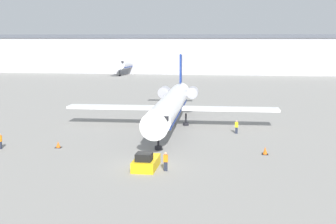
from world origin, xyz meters
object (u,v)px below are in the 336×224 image
at_px(pushback_tug, 146,162).
at_px(worker_on_apron, 0,141).
at_px(airplane_main, 171,103).
at_px(worker_by_wing, 237,127).
at_px(airplane_parked_far_left, 129,62).
at_px(worker_near_tug, 166,161).
at_px(traffic_cone_left, 58,145).
at_px(traffic_cone_right, 265,151).

distance_m(pushback_tug, worker_on_apron, 17.92).
height_order(airplane_main, worker_by_wing, airplane_main).
relative_size(pushback_tug, worker_by_wing, 2.44).
relative_size(airplane_main, worker_by_wing, 19.52).
bearing_deg(worker_by_wing, airplane_parked_far_left, 110.72).
height_order(worker_near_tug, traffic_cone_left, worker_near_tug).
height_order(traffic_cone_left, airplane_parked_far_left, airplane_parked_far_left).
bearing_deg(worker_near_tug, traffic_cone_left, 151.00).
height_order(traffic_cone_left, traffic_cone_right, traffic_cone_right).
bearing_deg(traffic_cone_left, pushback_tug, -30.98).
relative_size(traffic_cone_right, airplane_parked_far_left, 0.03).
bearing_deg(worker_on_apron, worker_by_wing, 25.71).
xyz_separation_m(worker_near_tug, traffic_cone_left, (-13.08, 7.25, -0.59)).
bearing_deg(worker_near_tug, worker_on_apron, 163.29).
distance_m(traffic_cone_left, airplane_parked_far_left, 108.77).
xyz_separation_m(pushback_tug, airplane_parked_far_left, (-28.36, 114.04, 3.27)).
height_order(airplane_main, worker_on_apron, airplane_main).
distance_m(pushback_tug, worker_by_wing, 19.22).
relative_size(worker_on_apron, traffic_cone_left, 2.51).
relative_size(worker_by_wing, traffic_cone_right, 2.09).
distance_m(pushback_tug, airplane_parked_far_left, 117.56).
height_order(worker_by_wing, worker_on_apron, worker_on_apron).
distance_m(pushback_tug, traffic_cone_left, 13.01).
distance_m(airplane_main, worker_on_apron, 22.97).
xyz_separation_m(airplane_main, worker_by_wing, (8.80, -3.55, -2.29)).
distance_m(traffic_cone_right, airplane_parked_far_left, 114.19).
relative_size(worker_near_tug, traffic_cone_left, 2.53).
bearing_deg(airplane_main, traffic_cone_left, -126.55).
height_order(worker_near_tug, traffic_cone_right, worker_near_tug).
bearing_deg(traffic_cone_right, traffic_cone_left, -179.28).
height_order(airplane_main, worker_near_tug, airplane_main).
distance_m(worker_by_wing, traffic_cone_right, 10.84).
height_order(airplane_main, pushback_tug, airplane_main).
relative_size(airplane_main, worker_on_apron, 18.84).
relative_size(worker_near_tug, airplane_parked_far_left, 0.06).
xyz_separation_m(airplane_main, worker_on_apron, (-16.56, -15.76, -2.25)).
height_order(worker_near_tug, worker_by_wing, worker_near_tug).
bearing_deg(pushback_tug, worker_near_tug, -16.05).
height_order(worker_by_wing, traffic_cone_left, worker_by_wing).
height_order(airplane_main, airplane_parked_far_left, airplane_parked_far_left).
relative_size(worker_near_tug, worker_on_apron, 1.01).
bearing_deg(traffic_cone_left, traffic_cone_right, 0.72).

